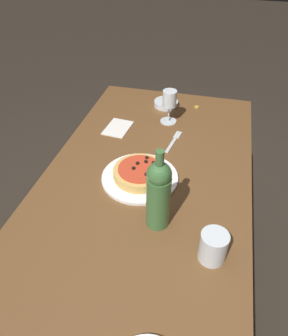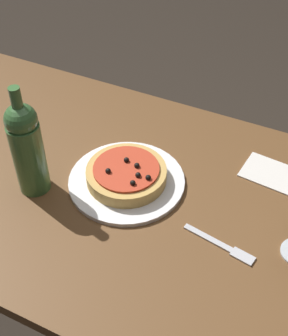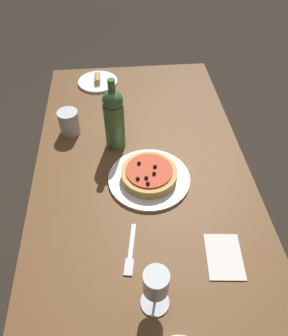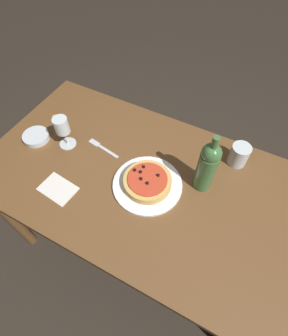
{
  "view_description": "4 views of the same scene",
  "coord_description": "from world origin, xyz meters",
  "px_view_note": "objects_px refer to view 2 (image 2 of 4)",
  "views": [
    {
      "loc": [
        0.91,
        0.23,
        1.62
      ],
      "look_at": [
        -0.05,
        -0.01,
        0.81
      ],
      "focal_mm": 35.0,
      "sensor_mm": 36.0,
      "label": 1
    },
    {
      "loc": [
        -0.44,
        0.73,
        1.63
      ],
      "look_at": [
        -0.08,
        -0.01,
        0.86
      ],
      "focal_mm": 50.0,
      "sensor_mm": 36.0,
      "label": 2
    },
    {
      "loc": [
        -0.82,
        0.07,
        1.68
      ],
      "look_at": [
        -0.07,
        0.0,
        0.88
      ],
      "focal_mm": 35.0,
      "sensor_mm": 36.0,
      "label": 3
    },
    {
      "loc": [
        0.24,
        -0.56,
        1.74
      ],
      "look_at": [
        -0.06,
        0.01,
        0.85
      ],
      "focal_mm": 28.0,
      "sensor_mm": 36.0,
      "label": 4
    }
  ],
  "objects_px": {
    "dining_table": "(115,208)",
    "pizza": "(126,174)",
    "dinner_plate": "(127,181)",
    "wine_bottle": "(27,147)",
    "fork": "(223,246)"
  },
  "relations": [
    {
      "from": "dining_table",
      "to": "fork",
      "type": "height_order",
      "value": "fork"
    },
    {
      "from": "dining_table",
      "to": "pizza",
      "type": "bearing_deg",
      "value": -141.51
    },
    {
      "from": "dinner_plate",
      "to": "wine_bottle",
      "type": "relative_size",
      "value": 1.0
    },
    {
      "from": "pizza",
      "to": "wine_bottle",
      "type": "relative_size",
      "value": 0.68
    },
    {
      "from": "dining_table",
      "to": "fork",
      "type": "bearing_deg",
      "value": 168.46
    },
    {
      "from": "dining_table",
      "to": "dinner_plate",
      "type": "height_order",
      "value": "dinner_plate"
    },
    {
      "from": "wine_bottle",
      "to": "fork",
      "type": "bearing_deg",
      "value": -176.76
    },
    {
      "from": "fork",
      "to": "pizza",
      "type": "bearing_deg",
      "value": 173.21
    },
    {
      "from": "dining_table",
      "to": "pizza",
      "type": "distance_m",
      "value": 0.13
    },
    {
      "from": "dining_table",
      "to": "wine_bottle",
      "type": "distance_m",
      "value": 0.3
    },
    {
      "from": "dining_table",
      "to": "fork",
      "type": "xyz_separation_m",
      "value": [
        -0.32,
        0.06,
        0.09
      ]
    },
    {
      "from": "dinner_plate",
      "to": "wine_bottle",
      "type": "height_order",
      "value": "wine_bottle"
    },
    {
      "from": "dining_table",
      "to": "wine_bottle",
      "type": "height_order",
      "value": "wine_bottle"
    },
    {
      "from": "pizza",
      "to": "fork",
      "type": "relative_size",
      "value": 1.15
    },
    {
      "from": "dining_table",
      "to": "pizza",
      "type": "height_order",
      "value": "pizza"
    }
  ]
}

